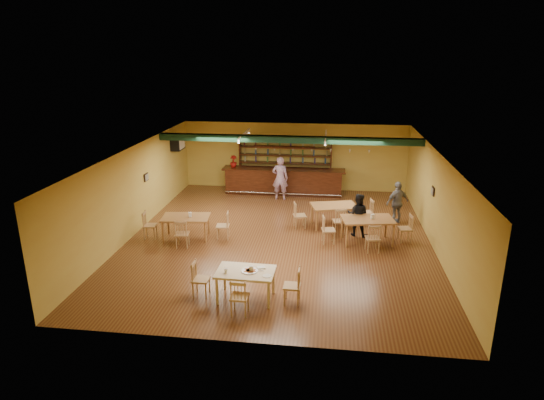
# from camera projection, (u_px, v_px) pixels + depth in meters

# --- Properties ---
(floor) EXTENTS (12.00, 12.00, 0.00)m
(floor) POSITION_uv_depth(u_px,v_px,m) (279.00, 238.00, 15.86)
(floor) COLOR #573019
(floor) RESTS_ON ground
(ceiling_beam) EXTENTS (10.00, 0.30, 0.25)m
(ceiling_beam) POSITION_uv_depth(u_px,v_px,m) (288.00, 139.00, 17.62)
(ceiling_beam) COLOR black
(ceiling_beam) RESTS_ON ceiling
(track_rail_left) EXTENTS (0.05, 2.50, 0.05)m
(track_rail_left) POSITION_uv_depth(u_px,v_px,m) (244.00, 134.00, 18.38)
(track_rail_left) COLOR white
(track_rail_left) RESTS_ON ceiling
(track_rail_right) EXTENTS (0.05, 2.50, 0.05)m
(track_rail_right) POSITION_uv_depth(u_px,v_px,m) (326.00, 135.00, 18.00)
(track_rail_right) COLOR white
(track_rail_right) RESTS_ON ceiling
(ac_unit) EXTENTS (0.34, 0.70, 0.48)m
(ac_unit) POSITION_uv_depth(u_px,v_px,m) (178.00, 143.00, 19.68)
(ac_unit) COLOR white
(ac_unit) RESTS_ON wall_left
(picture_left) EXTENTS (0.04, 0.34, 0.28)m
(picture_left) POSITION_uv_depth(u_px,v_px,m) (146.00, 177.00, 16.87)
(picture_left) COLOR black
(picture_left) RESTS_ON wall_left
(picture_right) EXTENTS (0.04, 0.34, 0.28)m
(picture_right) POSITION_uv_depth(u_px,v_px,m) (433.00, 191.00, 15.21)
(picture_right) COLOR black
(picture_right) RESTS_ON wall_right
(bar_counter) EXTENTS (5.36, 0.85, 1.13)m
(bar_counter) POSITION_uv_depth(u_px,v_px,m) (284.00, 181.00, 20.59)
(bar_counter) COLOR black
(bar_counter) RESTS_ON ground
(back_bar_hutch) EXTENTS (4.15, 0.40, 2.28)m
(back_bar_hutch) POSITION_uv_depth(u_px,v_px,m) (285.00, 165.00, 21.01)
(back_bar_hutch) COLOR black
(back_bar_hutch) RESTS_ON ground
(poinsettia) EXTENTS (0.38, 0.38, 0.53)m
(poinsettia) POSITION_uv_depth(u_px,v_px,m) (233.00, 161.00, 20.61)
(poinsettia) COLOR #9D120E
(poinsettia) RESTS_ON bar_counter
(dining_table_b) EXTENTS (1.78, 1.33, 0.79)m
(dining_table_b) POSITION_uv_depth(u_px,v_px,m) (334.00, 215.00, 16.83)
(dining_table_b) COLOR #A27139
(dining_table_b) RESTS_ON ground
(dining_table_c) EXTENTS (1.65, 1.10, 0.78)m
(dining_table_c) POSITION_uv_depth(u_px,v_px,m) (186.00, 227.00, 15.72)
(dining_table_c) COLOR #A27139
(dining_table_c) RESTS_ON ground
(dining_table_d) EXTENTS (1.81, 1.26, 0.83)m
(dining_table_d) POSITION_uv_depth(u_px,v_px,m) (367.00, 230.00, 15.39)
(dining_table_d) COLOR #A27139
(dining_table_d) RESTS_ON ground
(near_table) EXTENTS (1.49, 0.98, 0.78)m
(near_table) POSITION_uv_depth(u_px,v_px,m) (246.00, 285.00, 11.88)
(near_table) COLOR #D2BB8D
(near_table) RESTS_ON ground
(pizza_tray) EXTENTS (0.45, 0.45, 0.01)m
(pizza_tray) POSITION_uv_depth(u_px,v_px,m) (250.00, 271.00, 11.74)
(pizza_tray) COLOR silver
(pizza_tray) RESTS_ON near_table
(parmesan_shaker) EXTENTS (0.08, 0.08, 0.11)m
(parmesan_shaker) POSITION_uv_depth(u_px,v_px,m) (226.00, 271.00, 11.65)
(parmesan_shaker) COLOR #EAE5C6
(parmesan_shaker) RESTS_ON near_table
(napkin_stack) EXTENTS (0.24, 0.21, 0.03)m
(napkin_stack) POSITION_uv_depth(u_px,v_px,m) (261.00, 268.00, 11.91)
(napkin_stack) COLOR white
(napkin_stack) RESTS_ON near_table
(pizza_server) EXTENTS (0.32, 0.11, 0.00)m
(pizza_server) POSITION_uv_depth(u_px,v_px,m) (256.00, 270.00, 11.77)
(pizza_server) COLOR silver
(pizza_server) RESTS_ON pizza_tray
(side_plate) EXTENTS (0.23, 0.23, 0.01)m
(side_plate) POSITION_uv_depth(u_px,v_px,m) (267.00, 276.00, 11.49)
(side_plate) COLOR white
(side_plate) RESTS_ON near_table
(patron_bar) EXTENTS (0.68, 0.45, 1.85)m
(patron_bar) POSITION_uv_depth(u_px,v_px,m) (280.00, 178.00, 19.71)
(patron_bar) COLOR #8F4AA2
(patron_bar) RESTS_ON ground
(patron_right_a) EXTENTS (0.83, 0.71, 1.49)m
(patron_right_a) POSITION_uv_depth(u_px,v_px,m) (358.00, 215.00, 15.88)
(patron_right_a) COLOR black
(patron_right_a) RESTS_ON ground
(patron_right_b) EXTENTS (0.99, 0.77, 1.57)m
(patron_right_b) POSITION_uv_depth(u_px,v_px,m) (397.00, 202.00, 17.03)
(patron_right_b) COLOR slate
(patron_right_b) RESTS_ON ground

